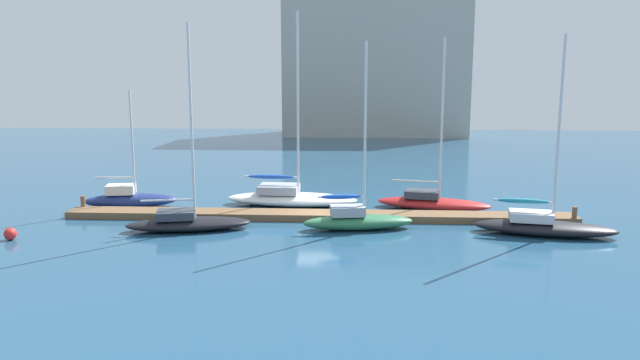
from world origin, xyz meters
TOP-DOWN VIEW (x-y plane):
  - ground_plane at (0.00, 0.00)m, footprint 120.00×120.00m
  - dock_pier at (0.00, 0.00)m, footprint 30.17×1.77m
  - dock_piling_near_end at (-14.68, 0.74)m, footprint 0.28×0.28m
  - dock_piling_far_end at (14.68, -0.74)m, footprint 0.28×0.28m
  - sailboat_0 at (-12.39, 2.43)m, footprint 6.07×2.71m
  - sailboat_1 at (-7.07, -3.00)m, footprint 7.09×3.42m
  - sailboat_2 at (-2.06, 3.66)m, footprint 8.76×3.31m
  - sailboat_3 at (2.28, -2.32)m, footprint 6.34×2.65m
  - sailboat_4 at (7.13, 2.99)m, footprint 7.48×3.69m
  - sailboat_5 at (12.24, -2.90)m, footprint 7.65×3.47m
  - mooring_buoy_red at (-15.73, -5.44)m, footprint 0.64×0.64m
  - harbor_building_distant at (5.14, 51.71)m, footprint 25.59×10.43m

SIDE VIEW (x-z plane):
  - ground_plane at x=0.00m, z-range 0.00..0.00m
  - dock_pier at x=0.00m, z-range 0.00..0.41m
  - mooring_buoy_red at x=-15.73m, z-range 0.00..0.64m
  - sailboat_1 at x=-7.07m, z-range -5.07..6.10m
  - sailboat_4 at x=7.13m, z-range -4.86..5.89m
  - dock_piling_near_end at x=-14.68m, z-range 0.00..1.08m
  - dock_piling_far_end at x=14.68m, z-range 0.00..1.08m
  - sailboat_5 at x=12.24m, z-range -4.69..5.80m
  - sailboat_2 at x=-2.06m, z-range -5.61..6.77m
  - sailboat_0 at x=-12.39m, z-range -3.18..4.36m
  - sailboat_3 at x=2.28m, z-range -4.51..5.73m
  - harbor_building_distant at x=5.14m, z-range 0.00..18.73m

